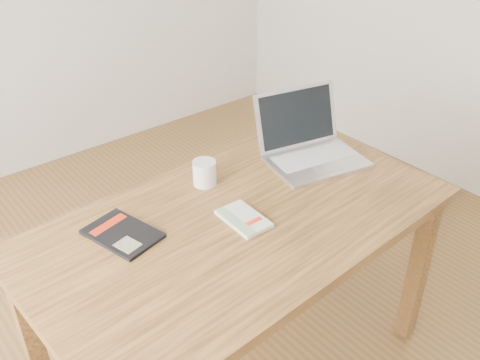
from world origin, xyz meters
TOP-DOWN VIEW (x-y plane):
  - room at (-0.07, 0.00)m, footprint 4.04×4.04m
  - desk at (0.08, -0.12)m, footprint 1.48×0.89m
  - white_guidebook at (0.07, -0.14)m, footprint 0.12×0.19m
  - black_guidebook at (-0.28, 0.05)m, footprint 0.21×0.27m
  - laptop at (0.55, 0.02)m, footprint 0.43×0.41m
  - coffee_mug at (0.11, 0.13)m, footprint 0.12×0.09m

SIDE VIEW (x-z plane):
  - desk at x=0.08m, z-range 0.29..1.04m
  - black_guidebook at x=-0.28m, z-range 0.75..0.76m
  - white_guidebook at x=0.07m, z-range 0.75..0.77m
  - coffee_mug at x=0.11m, z-range 0.75..0.85m
  - laptop at x=0.55m, z-range 0.68..0.93m
  - room at x=-0.07m, z-range 0.01..2.71m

